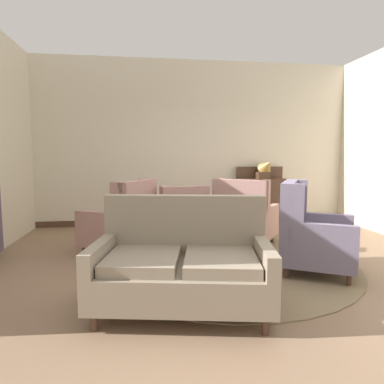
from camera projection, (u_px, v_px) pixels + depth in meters
The scene contains 13 objects.
ground at pixel (231, 270), 4.23m from camera, with size 9.09×9.09×0.00m, color #896B51.
wall_back at pixel (196, 144), 7.02m from camera, with size 6.65×0.08×3.34m, color beige.
baseboard_back at pixel (196, 221), 7.14m from camera, with size 6.49×0.03×0.12m, color #4C3323.
area_rug at pixel (226, 262), 4.53m from camera, with size 3.38×3.38×0.01m, color #847051.
coffee_table at pixel (216, 232), 4.37m from camera, with size 0.98×0.98×0.53m.
porcelain_vase at pixel (214, 214), 4.37m from camera, with size 0.19×0.19×0.33m.
settee at pixel (182, 265), 3.13m from camera, with size 1.72×1.17×1.03m.
armchair_far_left at pixel (311, 235), 4.12m from camera, with size 1.12×1.12×1.11m.
armchair_foreground_right at pixel (181, 219), 5.39m from camera, with size 0.85×0.91×0.97m.
armchair_near_window at pixel (122, 223), 4.93m from camera, with size 1.16×1.14×1.08m.
armchair_near_sideboard at pixel (244, 218), 5.32m from camera, with size 1.15×1.14×1.07m.
sideboard at pixel (262, 198), 7.04m from camera, with size 1.00×0.37×1.19m.
gramophone at pixel (266, 168), 6.89m from camera, with size 0.36×0.43×0.46m.
Camera 1 is at (-1.05, -4.00, 1.42)m, focal length 31.76 mm.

